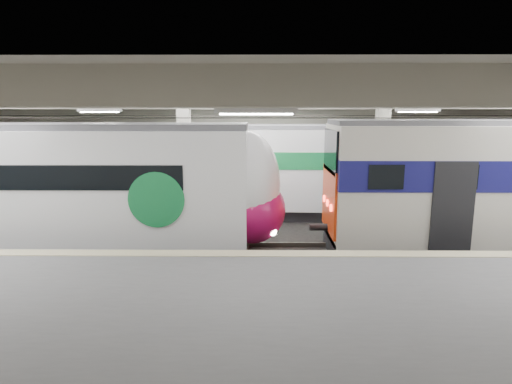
{
  "coord_description": "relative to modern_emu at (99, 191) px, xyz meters",
  "views": [
    {
      "loc": [
        0.07,
        -14.39,
        4.97
      ],
      "look_at": [
        -0.07,
        1.0,
        2.0
      ],
      "focal_mm": 30.0,
      "sensor_mm": 36.0,
      "label": 1
    }
  ],
  "objects": [
    {
      "name": "modern_emu",
      "position": [
        0.0,
        0.0,
        0.0
      ],
      "size": [
        14.04,
        2.9,
        4.52
      ],
      "color": "white",
      "rests_on": "ground"
    },
    {
      "name": "far_train",
      "position": [
        2.82,
        5.5,
        -0.01
      ],
      "size": [
        13.43,
        3.17,
        4.29
      ],
      "rotation": [
        0.0,
        0.0,
        -0.03
      ],
      "color": "white",
      "rests_on": "ground"
    },
    {
      "name": "station_hall",
      "position": [
        5.47,
        -1.74,
        1.02
      ],
      "size": [
        36.0,
        24.0,
        5.75
      ],
      "color": "black",
      "rests_on": "ground"
    }
  ]
}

